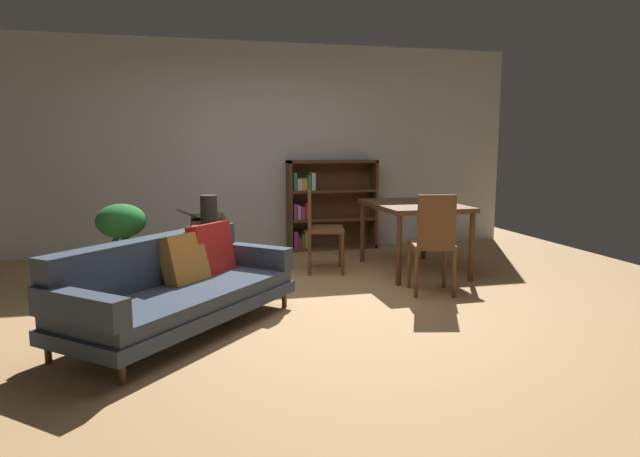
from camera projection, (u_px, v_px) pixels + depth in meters
ground_plane at (310, 303)px, 4.94m from camera, size 8.16×8.16×0.00m
back_wall_panel at (265, 148)px, 7.33m from camera, size 6.80×0.10×2.70m
fabric_couch at (176, 285)px, 4.21m from camera, size 1.89×1.97×0.75m
media_console at (210, 250)px, 5.75m from camera, size 0.36×1.12×0.63m
open_laptop at (202, 217)px, 5.77m from camera, size 0.46×0.37×0.10m
desk_speaker at (209, 210)px, 5.38m from camera, size 0.16×0.16×0.28m
potted_floor_plant at (122, 236)px, 5.30m from camera, size 0.47×0.47×0.84m
dining_table at (414, 210)px, 6.11m from camera, size 0.89×1.27×0.76m
dining_chair_near at (319, 225)px, 6.10m from camera, size 0.48×0.52×0.91m
dining_chair_far at (433, 239)px, 5.14m from camera, size 0.46×0.47×0.95m
bookshelf at (326, 205)px, 7.47m from camera, size 1.20×0.29×1.19m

